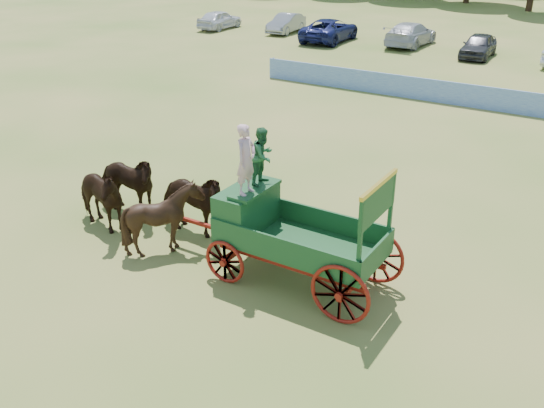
# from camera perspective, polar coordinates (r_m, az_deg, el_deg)

# --- Properties ---
(ground) EXTENTS (160.00, 160.00, 0.00)m
(ground) POSITION_cam_1_polar(r_m,az_deg,el_deg) (13.07, 9.85, -12.06)
(ground) COLOR #A4884A
(ground) RESTS_ON ground
(horse_lead_left) EXTENTS (2.37, 1.38, 1.88)m
(horse_lead_left) POSITION_cam_1_polar(r_m,az_deg,el_deg) (17.24, -16.15, 0.59)
(horse_lead_left) COLOR black
(horse_lead_left) RESTS_ON ground
(horse_lead_right) EXTENTS (2.32, 1.23, 1.88)m
(horse_lead_right) POSITION_cam_1_polar(r_m,az_deg,el_deg) (17.92, -13.60, 1.84)
(horse_lead_right) COLOR black
(horse_lead_right) RESTS_ON ground
(horse_wheel_left) EXTENTS (1.93, 1.77, 1.88)m
(horse_wheel_left) POSITION_cam_1_polar(r_m,az_deg,el_deg) (15.66, -10.17, -1.34)
(horse_wheel_left) COLOR black
(horse_wheel_left) RESTS_ON ground
(horse_wheel_right) EXTENTS (2.27, 1.12, 1.88)m
(horse_wheel_right) POSITION_cam_1_polar(r_m,az_deg,el_deg) (16.40, -7.64, 0.11)
(horse_wheel_right) COLOR black
(horse_wheel_right) RESTS_ON ground
(farm_dray) EXTENTS (6.00, 2.00, 3.79)m
(farm_dray) POSITION_cam_1_polar(r_m,az_deg,el_deg) (14.13, 0.22, -1.04)
(farm_dray) COLOR maroon
(farm_dray) RESTS_ON ground
(sponsor_banner) EXTENTS (26.00, 0.08, 1.05)m
(sponsor_banner) POSITION_cam_1_polar(r_m,az_deg,el_deg) (29.13, 22.26, 8.82)
(sponsor_banner) COLOR #2053B0
(sponsor_banner) RESTS_ON ground
(parked_cars) EXTENTS (42.35, 7.06, 1.57)m
(parked_cars) POSITION_cam_1_polar(r_m,az_deg,el_deg) (41.61, 19.29, 14.06)
(parked_cars) COLOR silver
(parked_cars) RESTS_ON ground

